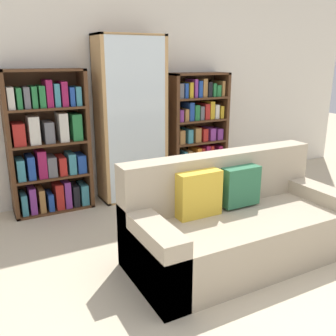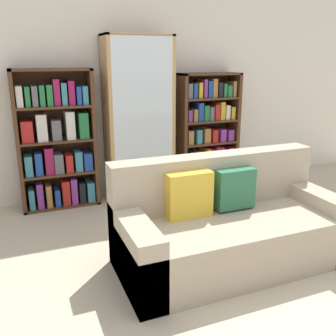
% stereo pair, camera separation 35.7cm
% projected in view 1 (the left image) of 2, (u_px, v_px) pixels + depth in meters
% --- Properties ---
extents(ground_plane, '(16.00, 16.00, 0.00)m').
position_uv_depth(ground_plane, '(283.00, 314.00, 2.41)').
color(ground_plane, beige).
extents(wall_back, '(7.04, 0.06, 2.70)m').
position_uv_depth(wall_back, '(123.00, 79.00, 4.31)').
color(wall_back, silver).
rests_on(wall_back, ground).
extents(couch, '(1.79, 0.80, 0.84)m').
position_uv_depth(couch, '(236.00, 224.00, 3.03)').
color(couch, tan).
rests_on(couch, ground).
extents(bookshelf_left, '(0.82, 0.32, 1.49)m').
position_uv_depth(bookshelf_left, '(49.00, 146.00, 3.90)').
color(bookshelf_left, '#4C2D19').
rests_on(bookshelf_left, ground).
extents(display_cabinet, '(0.76, 0.36, 1.84)m').
position_uv_depth(display_cabinet, '(131.00, 120.00, 4.24)').
color(display_cabinet, tan).
rests_on(display_cabinet, ground).
extents(bookshelf_right, '(0.76, 0.32, 1.42)m').
position_uv_depth(bookshelf_right, '(197.00, 132.00, 4.72)').
color(bookshelf_right, '#4C2D19').
rests_on(bookshelf_right, ground).
extents(wine_bottle, '(0.08, 0.08, 0.36)m').
position_uv_depth(wine_bottle, '(184.00, 195.00, 4.09)').
color(wine_bottle, '#143819').
rests_on(wine_bottle, ground).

